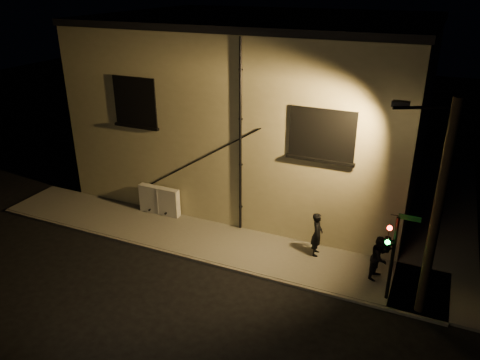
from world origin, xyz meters
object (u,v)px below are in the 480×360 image
at_px(pedestrian_b, 379,257).
at_px(streetlamp_pole, 435,208).
at_px(utility_cabinet, 159,200).
at_px(pedestrian_a, 317,234).
at_px(traffic_signal, 388,243).

relative_size(pedestrian_b, streetlamp_pole, 0.23).
height_order(utility_cabinet, pedestrian_a, pedestrian_a).
relative_size(utility_cabinet, pedestrian_a, 1.12).
bearing_deg(streetlamp_pole, pedestrian_b, 139.56).
xyz_separation_m(pedestrian_b, streetlamp_pole, (1.53, -1.31, 2.96)).
distance_m(pedestrian_b, streetlamp_pole, 3.58).
relative_size(utility_cabinet, traffic_signal, 0.62).
bearing_deg(pedestrian_a, streetlamp_pole, -123.71).
bearing_deg(traffic_signal, pedestrian_b, 103.74).
distance_m(utility_cabinet, pedestrian_b, 10.39).
relative_size(utility_cabinet, pedestrian_b, 1.20).
distance_m(pedestrian_a, pedestrian_b, 2.62).
xyz_separation_m(pedestrian_a, pedestrian_b, (2.55, -0.61, -0.06)).
xyz_separation_m(pedestrian_a, streetlamp_pole, (4.08, -1.92, 2.90)).
distance_m(utility_cabinet, traffic_signal, 11.01).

